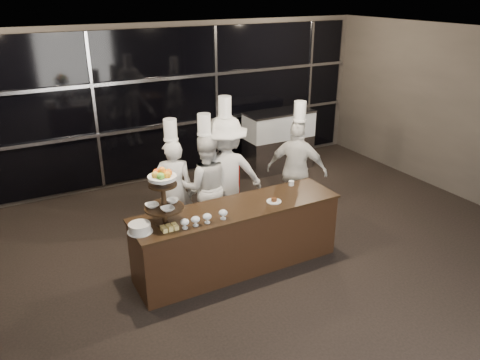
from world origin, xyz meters
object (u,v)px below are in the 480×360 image
display_stand (163,193)px  chef_b (206,185)px  chef_c (226,175)px  chef_d (297,170)px  buffet_counter (238,237)px  display_case (278,138)px  layer_cake (140,228)px  chef_a (174,189)px

display_stand → chef_b: size_ratio=0.39×
chef_c → chef_d: 1.21m
chef_b → display_stand: bearing=-134.5°
buffet_counter → display_case: display_case is taller
layer_cake → chef_c: (1.69, 1.09, -0.04)m
layer_cake → chef_a: chef_a is taller
buffet_counter → chef_c: (0.35, 1.04, 0.46)m
chef_a → chef_c: size_ratio=0.88×
chef_a → chef_b: size_ratio=0.98×
chef_b → buffet_counter: bearing=-90.8°
display_case → chef_d: 2.27m
chef_a → buffet_counter: bearing=-68.9°
chef_b → chef_d: (1.54, -0.18, 0.03)m
buffet_counter → display_case: bearing=49.0°
display_stand → chef_a: (0.55, 1.16, -0.52)m
layer_cake → chef_b: bearing=38.7°
display_case → layer_cake: bearing=-142.6°
chef_b → chef_d: bearing=-6.5°
display_case → chef_b: bearing=-143.3°
buffet_counter → chef_d: chef_d is taller
chef_c → chef_d: chef_c is taller
chef_a → chef_d: size_ratio=0.95×
display_case → chef_c: chef_c is taller
chef_d → display_case: bearing=64.5°
display_stand → chef_a: size_ratio=0.40×
display_case → chef_d: size_ratio=0.73×
display_stand → layer_cake: size_ratio=2.48×
buffet_counter → display_case: 3.85m
buffet_counter → display_stand: size_ratio=3.81×
display_case → chef_b: 3.13m
display_case → chef_a: size_ratio=0.76×
display_case → chef_b: size_ratio=0.74×
chef_c → chef_a: bearing=171.7°
display_stand → layer_cake: (-0.33, -0.05, -0.37)m
display_stand → chef_d: (2.55, 0.86, -0.48)m
display_stand → chef_c: 1.76m
chef_a → chef_d: bearing=-8.7°
display_stand → chef_c: (1.35, 1.04, -0.41)m
chef_b → layer_cake: bearing=-141.3°
buffet_counter → layer_cake: (-1.33, -0.05, 0.51)m
buffet_counter → chef_a: size_ratio=1.51×
display_stand → chef_c: chef_c is taller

